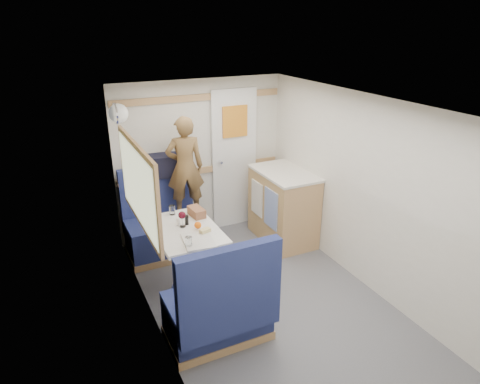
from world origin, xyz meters
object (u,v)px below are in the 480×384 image
bench_far (164,230)px  tumbler_mid (172,210)px  duffel_bag (162,165)px  orange_fruit (198,225)px  dinette_table (186,242)px  tray (198,241)px  beer_glass (201,214)px  bread_loaf (197,212)px  bench_near (220,313)px  tumbler_left (189,242)px  pepper_grinder (187,220)px  person (185,167)px  dome_light (118,113)px  galley_counter (283,206)px  salt_grinder (178,222)px  wine_glass (182,216)px  cheese_block (205,230)px

bench_far → tumbler_mid: bearing=-92.2°
duffel_bag → orange_fruit: 1.23m
dinette_table → tray: tray is taller
tray → beer_glass: (0.20, 0.46, 0.04)m
bread_loaf → bench_near: bearing=-100.5°
bench_near → tumbler_left: bench_near is taller
pepper_grinder → tray: bearing=-93.2°
bench_near → duffel_bag: 2.12m
person → tumbler_left: person is taller
dome_light → pepper_grinder: 1.32m
duffel_bag → dinette_table: bearing=-83.2°
bench_far → bench_near: same height
person → tray: bearing=87.1°
galley_counter → tumbler_mid: (-1.49, -0.17, 0.30)m
tray → bread_loaf: bread_loaf is taller
salt_grinder → wine_glass: bearing=-59.0°
bench_far → tumbler_left: bearing=-94.3°
dinette_table → bench_far: (-0.00, 0.86, -0.27)m
person → tray: person is taller
duffel_bag → wine_glass: duffel_bag is taller
wine_glass → tumbler_left: (-0.08, -0.42, -0.07)m
bread_loaf → dome_light: bearing=133.5°
person → tumbler_mid: (-0.32, -0.49, -0.28)m
dinette_table → pepper_grinder: (0.04, 0.08, 0.20)m
orange_fruit → tumbler_left: 0.35m
wine_glass → tray: bearing=-84.4°
person → beer_glass: size_ratio=13.15×
bench_far → cheese_block: 1.16m
duffel_bag → orange_fruit: (0.00, -1.21, -0.26)m
person → duffel_bag: size_ratio=2.25×
tray → salt_grinder: (-0.07, 0.41, 0.03)m
duffel_bag → tray: duffel_bag is taller
bench_near → tumbler_mid: (-0.02, 1.24, 0.47)m
tumbler_left → bread_loaf: bearing=63.8°
dinette_table → beer_glass: bearing=34.3°
dinette_table → duffel_bag: (0.10, 1.12, 0.46)m
dinette_table → orange_fruit: bearing=-41.3°
galley_counter → tumbler_left: (-1.56, -0.92, 0.31)m
bench_far → bench_near: size_ratio=1.00×
wine_glass → tumbler_left: bearing=-100.7°
pepper_grinder → bread_loaf: bearing=42.8°
bench_far → salt_grinder: (-0.04, -0.77, 0.46)m
bench_far → duffel_bag: (0.10, 0.26, 0.73)m
dinette_table → tray: bearing=-86.1°
dome_light → beer_glass: size_ratio=2.18×
tray → tumbler_left: (-0.11, -0.06, 0.04)m
duffel_bag → bread_loaf: 0.94m
duffel_bag → bread_loaf: size_ratio=2.43×
tumbler_mid → person: bearing=56.5°
duffel_bag → pepper_grinder: duffel_bag is taller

